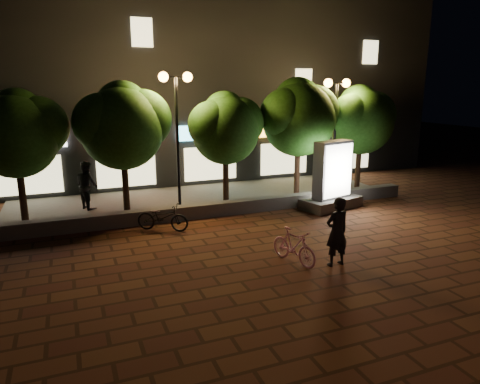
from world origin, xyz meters
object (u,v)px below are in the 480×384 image
ad_kiosk (332,181)px  rider (337,232)px  tree_far_left (17,131)px  tree_right (299,115)px  tree_mid (226,126)px  scooter_pink (294,246)px  scooter_parked (163,217)px  street_lamp_left (176,106)px  tree_left (123,123)px  tree_far_right (361,118)px  pedestrian (87,185)px  street_lamp_right (336,107)px

ad_kiosk → rider: ad_kiosk is taller
tree_far_left → tree_right: tree_right is taller
tree_mid → scooter_pink: size_ratio=2.79×
tree_right → scooter_parked: tree_right is taller
street_lamp_left → tree_far_left: bearing=177.2°
tree_left → tree_right: (7.30, 0.00, 0.12)m
tree_right → tree_far_right: size_ratio=1.06×
tree_far_right → pedestrian: (-11.88, 1.06, -2.35)m
tree_far_right → street_lamp_right: bearing=-170.4°
tree_mid → street_lamp_right: street_lamp_right is taller
tree_far_right → street_lamp_right: (-1.55, -0.26, 0.53)m
street_lamp_right → scooter_parked: (-8.14, -2.20, -3.42)m
street_lamp_left → scooter_parked: bearing=-117.3°
pedestrian → scooter_pink: bearing=-172.4°
tree_right → tree_left: bearing=-180.0°
tree_far_left → tree_far_right: bearing=0.0°
street_lamp_left → ad_kiosk: bearing=-18.0°
scooter_parked → pedestrian: 4.18m
rider → pedestrian: pedestrian is taller
tree_far_left → ad_kiosk: tree_far_left is taller
tree_far_right → street_lamp_left: size_ratio=0.92×
scooter_parked → street_lamp_right: bearing=-42.2°
tree_right → ad_kiosk: tree_right is taller
street_lamp_right → pedestrian: bearing=172.7°
street_lamp_right → street_lamp_left: bearing=180.0°
tree_left → scooter_pink: (3.57, -6.55, -2.96)m
street_lamp_left → pedestrian: bearing=158.3°
rider → ad_kiosk: bearing=-126.6°
street_lamp_left → pedestrian: 4.67m
tree_far_right → street_lamp_right: size_ratio=0.96×
tree_left → street_lamp_right: (8.95, -0.26, 0.45)m
ad_kiosk → pedestrian: ad_kiosk is taller
tree_left → street_lamp_left: 2.05m
tree_right → street_lamp_left: street_lamp_left is taller
tree_far_left → scooter_pink: 10.04m
street_lamp_left → tree_right: bearing=2.8°
tree_far_left → ad_kiosk: bearing=-10.8°
tree_right → street_lamp_left: (-5.36, -0.26, 0.46)m
tree_right → tree_far_right: (3.20, -0.00, -0.20)m
tree_right → street_lamp_left: bearing=-177.2°
rider → street_lamp_left: bearing=-73.7°
tree_mid → tree_far_left: bearing=180.0°
tree_left → pedestrian: tree_left is taller
tree_right → ad_kiosk: bearing=-80.0°
tree_right → tree_far_left: bearing=-180.0°
tree_left → scooter_parked: bearing=-71.9°
tree_mid → tree_far_right: 6.50m
tree_far_left → tree_left: bearing=0.0°
tree_far_right → rider: size_ratio=2.49×
tree_far_left → tree_left: (3.50, 0.00, 0.15)m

